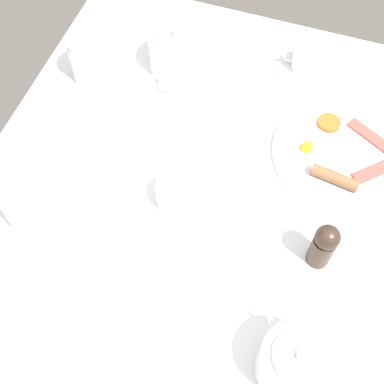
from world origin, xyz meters
The scene contains 12 objects.
ground_plane centered at (0.00, 0.00, 0.00)m, with size 8.00×8.00×0.00m, color #4C4742.
table centered at (0.00, 0.00, 0.68)m, with size 0.91×1.14×0.75m.
breakfast_plate centered at (0.27, 0.20, 0.76)m, with size 0.30×0.30×0.04m.
teapot_near centered at (-0.15, 0.33, 0.80)m, with size 0.13×0.21×0.12m.
teapot_far centered at (0.28, -0.28, 0.80)m, with size 0.16×0.16×0.12m.
teacup_with_saucer_left centered at (-0.03, -0.02, 0.78)m, with size 0.14×0.14×0.06m.
teacup_with_saucer_right centered at (0.15, 0.43, 0.77)m, with size 0.14×0.14×0.06m.
water_glass_tall centered at (-0.29, -0.16, 0.82)m, with size 0.08×0.08×0.13m.
wine_glass_spare centered at (-0.33, 0.24, 0.81)m, with size 0.08×0.08×0.12m.
salt_grinder centered at (0.27, -0.05, 0.81)m, with size 0.05×0.05×0.12m.
fork_by_plate centered at (-0.04, -0.23, 0.75)m, with size 0.19×0.02×0.00m.
knife_by_plate centered at (-0.24, 0.02, 0.75)m, with size 0.22×0.01×0.00m.
Camera 1 is at (0.18, -0.52, 1.71)m, focal length 50.00 mm.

